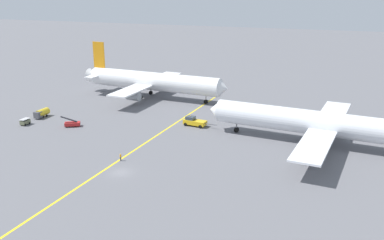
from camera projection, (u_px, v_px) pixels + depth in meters
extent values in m
plane|color=slate|center=(121.00, 172.00, 89.31)|extent=(600.00, 600.00, 0.00)
cube|color=yellow|center=(130.00, 153.00, 99.28)|extent=(9.03, 119.73, 0.01)
cylinder|color=white|center=(154.00, 81.00, 145.02)|extent=(46.62, 9.68, 5.96)
cone|color=white|center=(224.00, 88.00, 135.61)|extent=(3.23, 5.69, 5.48)
cone|color=white|center=(94.00, 75.00, 154.35)|extent=(3.97, 5.04, 4.77)
cube|color=white|center=(148.00, 83.00, 146.18)|extent=(9.53, 39.39, 0.44)
cube|color=white|center=(99.00, 74.00, 153.21)|extent=(4.24, 13.22, 0.28)
cube|color=orange|center=(99.00, 55.00, 151.04)|extent=(4.41, 0.71, 8.88)
cylinder|color=#999EA3|center=(134.00, 96.00, 136.82)|extent=(4.40, 2.93, 2.60)
cylinder|color=#999EA3|center=(166.00, 82.00, 155.86)|extent=(4.40, 2.93, 2.60)
cylinder|color=slate|center=(151.00, 89.00, 150.41)|extent=(0.28, 0.28, 2.24)
cylinder|color=black|center=(151.00, 93.00, 150.75)|extent=(1.34, 0.65, 1.30)
cylinder|color=slate|center=(141.00, 94.00, 144.48)|extent=(0.28, 0.28, 2.24)
cylinder|color=black|center=(141.00, 97.00, 144.82)|extent=(1.34, 0.65, 1.30)
cylinder|color=slate|center=(206.00, 98.00, 139.01)|extent=(0.28, 0.28, 2.24)
cylinder|color=black|center=(206.00, 102.00, 139.35)|extent=(1.34, 0.65, 1.30)
cylinder|color=white|center=(315.00, 123.00, 103.69)|extent=(48.74, 10.82, 5.75)
cone|color=white|center=(215.00, 110.00, 114.06)|extent=(3.34, 5.55, 5.29)
cube|color=white|center=(325.00, 127.00, 102.97)|extent=(11.39, 48.08, 0.44)
cylinder|color=#999EA3|center=(329.00, 119.00, 115.42)|extent=(4.45, 3.03, 2.60)
cylinder|color=#999EA3|center=(308.00, 153.00, 92.41)|extent=(4.45, 3.03, 2.60)
cylinder|color=slate|center=(326.00, 144.00, 100.45)|extent=(0.28, 0.28, 2.03)
cylinder|color=black|center=(325.00, 148.00, 100.76)|extent=(1.35, 0.68, 1.30)
cylinder|color=slate|center=(330.00, 135.00, 106.31)|extent=(0.28, 0.28, 2.03)
cylinder|color=black|center=(330.00, 139.00, 106.62)|extent=(1.35, 0.68, 1.30)
cylinder|color=slate|center=(237.00, 126.00, 112.68)|extent=(0.28, 0.28, 2.03)
cylinder|color=black|center=(236.00, 130.00, 112.98)|extent=(1.35, 0.68, 1.30)
cube|color=gold|center=(195.00, 122.00, 117.83)|extent=(6.44, 3.35, 1.14)
cube|color=#333D47|center=(191.00, 118.00, 118.12)|extent=(2.47, 2.31, 0.90)
cylinder|color=#4C4C51|center=(211.00, 124.00, 115.76)|extent=(3.20, 0.64, 0.20)
sphere|color=orange|center=(191.00, 116.00, 117.93)|extent=(0.24, 0.24, 0.24)
cylinder|color=black|center=(185.00, 124.00, 117.90)|extent=(0.93, 0.42, 0.90)
cylinder|color=black|center=(190.00, 122.00, 120.04)|extent=(0.93, 0.42, 0.90)
cylinder|color=black|center=(200.00, 127.00, 115.97)|extent=(0.93, 0.42, 0.90)
cylinder|color=black|center=(204.00, 124.00, 118.11)|extent=(0.93, 0.42, 0.90)
cube|color=red|center=(72.00, 124.00, 117.36)|extent=(4.37, 3.49, 0.90)
cube|color=black|center=(69.00, 119.00, 116.83)|extent=(4.05, 2.64, 1.83)
cylinder|color=black|center=(69.00, 126.00, 116.72)|extent=(0.62, 0.46, 0.60)
cylinder|color=black|center=(70.00, 125.00, 118.04)|extent=(0.62, 0.46, 0.60)
cylinder|color=black|center=(75.00, 126.00, 116.95)|extent=(0.62, 0.46, 0.60)
cylinder|color=black|center=(76.00, 125.00, 118.27)|extent=(0.62, 0.46, 0.60)
cylinder|color=gold|center=(43.00, 112.00, 125.47)|extent=(2.21, 4.10, 2.00)
cube|color=#4C4C51|center=(38.00, 115.00, 123.77)|extent=(1.85, 1.89, 1.80)
cylinder|color=black|center=(43.00, 117.00, 124.89)|extent=(0.23, 0.61, 0.60)
cylinder|color=black|center=(39.00, 116.00, 125.39)|extent=(0.23, 0.61, 0.60)
cylinder|color=black|center=(47.00, 116.00, 126.21)|extent=(0.23, 0.61, 0.60)
cylinder|color=black|center=(43.00, 115.00, 126.72)|extent=(0.23, 0.61, 0.60)
cube|color=#666B4C|center=(25.00, 122.00, 118.76)|extent=(1.65, 2.68, 1.00)
cube|color=#B2B2B7|center=(25.00, 119.00, 118.51)|extent=(1.73, 2.82, 0.12)
cylinder|color=black|center=(25.00, 123.00, 119.83)|extent=(0.24, 0.61, 0.60)
cylinder|color=black|center=(29.00, 123.00, 119.32)|extent=(0.24, 0.61, 0.60)
cylinder|color=black|center=(21.00, 124.00, 118.51)|extent=(0.24, 0.61, 0.60)
cylinder|color=black|center=(25.00, 125.00, 118.00)|extent=(0.24, 0.61, 0.60)
cylinder|color=#2D3351|center=(121.00, 159.00, 95.01)|extent=(0.28, 0.28, 0.84)
cylinder|color=orange|center=(120.00, 156.00, 94.80)|extent=(0.36, 0.36, 0.59)
sphere|color=tan|center=(120.00, 154.00, 94.67)|extent=(0.23, 0.23, 0.23)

